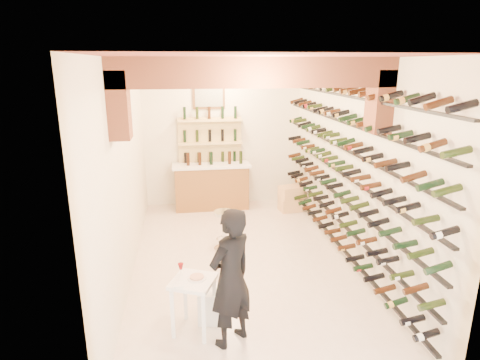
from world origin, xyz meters
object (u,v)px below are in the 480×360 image
(white_stool, at_px, (212,304))
(wine_rack, at_px, (338,166))
(back_counter, at_px, (212,185))
(chrome_barstool, at_px, (224,228))
(crate_lower, at_px, (290,205))
(person, at_px, (231,278))
(tasting_table, at_px, (193,289))

(white_stool, bearing_deg, wine_rack, 35.13)
(back_counter, xyz_separation_m, chrome_barstool, (0.05, -2.17, -0.12))
(back_counter, bearing_deg, white_stool, -94.30)
(wine_rack, xyz_separation_m, crate_lower, (-0.14, 2.20, -1.41))
(back_counter, relative_size, crate_lower, 3.59)
(person, bearing_deg, crate_lower, -151.05)
(back_counter, xyz_separation_m, crate_lower, (1.69, -0.45, -0.39))
(tasting_table, height_order, person, person)
(white_stool, height_order, crate_lower, white_stool)
(tasting_table, distance_m, crate_lower, 4.52)
(crate_lower, bearing_deg, back_counter, 165.18)
(back_counter, bearing_deg, tasting_table, -97.16)
(white_stool, distance_m, chrome_barstool, 2.03)
(white_stool, bearing_deg, chrome_barstool, 79.66)
(back_counter, distance_m, white_stool, 4.18)
(wine_rack, height_order, chrome_barstool, wine_rack)
(wine_rack, height_order, back_counter, wine_rack)
(wine_rack, bearing_deg, back_counter, 124.66)
(wine_rack, bearing_deg, person, -134.96)
(wine_rack, distance_m, tasting_table, 3.09)
(tasting_table, relative_size, person, 0.51)
(person, bearing_deg, back_counter, -129.03)
(white_stool, xyz_separation_m, chrome_barstool, (0.36, 1.98, 0.20))
(chrome_barstool, relative_size, crate_lower, 1.49)
(back_counter, height_order, chrome_barstool, back_counter)
(tasting_table, bearing_deg, back_counter, 106.17)
(back_counter, bearing_deg, chrome_barstool, -88.71)
(wine_rack, bearing_deg, crate_lower, 93.58)
(wine_rack, height_order, tasting_table, wine_rack)
(back_counter, bearing_deg, crate_lower, -14.82)
(back_counter, distance_m, chrome_barstool, 2.18)
(person, distance_m, crate_lower, 4.60)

